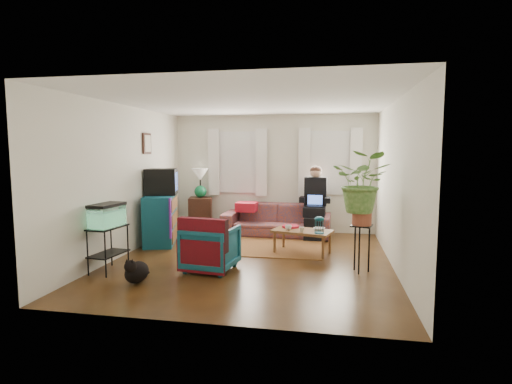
% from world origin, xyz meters
% --- Properties ---
extents(floor, '(4.50, 5.00, 0.01)m').
position_xyz_m(floor, '(0.00, 0.00, 0.00)').
color(floor, '#4F2B14').
rests_on(floor, ground).
extents(ceiling, '(4.50, 5.00, 0.01)m').
position_xyz_m(ceiling, '(0.00, 0.00, 2.60)').
color(ceiling, white).
rests_on(ceiling, wall_back).
extents(wall_back, '(4.50, 0.01, 2.60)m').
position_xyz_m(wall_back, '(0.00, 2.50, 1.30)').
color(wall_back, silver).
rests_on(wall_back, floor).
extents(wall_front, '(4.50, 0.01, 2.60)m').
position_xyz_m(wall_front, '(0.00, -2.50, 1.30)').
color(wall_front, silver).
rests_on(wall_front, floor).
extents(wall_left, '(0.01, 5.00, 2.60)m').
position_xyz_m(wall_left, '(-2.25, 0.00, 1.30)').
color(wall_left, silver).
rests_on(wall_left, floor).
extents(wall_right, '(0.01, 5.00, 2.60)m').
position_xyz_m(wall_right, '(2.25, 0.00, 1.30)').
color(wall_right, silver).
rests_on(wall_right, floor).
extents(window_left, '(1.08, 0.04, 1.38)m').
position_xyz_m(window_left, '(-0.80, 2.48, 1.55)').
color(window_left, white).
rests_on(window_left, wall_back).
extents(window_right, '(1.08, 0.04, 1.38)m').
position_xyz_m(window_right, '(1.25, 2.48, 1.55)').
color(window_right, white).
rests_on(window_right, wall_back).
extents(curtains_left, '(1.36, 0.06, 1.50)m').
position_xyz_m(curtains_left, '(-0.80, 2.40, 1.55)').
color(curtains_left, white).
rests_on(curtains_left, wall_back).
extents(curtains_right, '(1.36, 0.06, 1.50)m').
position_xyz_m(curtains_right, '(1.25, 2.40, 1.55)').
color(curtains_right, white).
rests_on(curtains_right, wall_back).
extents(picture_frame, '(0.04, 0.32, 0.40)m').
position_xyz_m(picture_frame, '(-2.21, 0.85, 1.95)').
color(picture_frame, '#3D2616').
rests_on(picture_frame, wall_left).
extents(area_rug, '(2.02, 1.63, 0.01)m').
position_xyz_m(area_rug, '(0.15, 0.95, 0.01)').
color(area_rug, '#602A1B').
rests_on(area_rug, floor).
extents(sofa, '(2.31, 0.97, 0.89)m').
position_xyz_m(sofa, '(0.14, 2.05, 0.45)').
color(sofa, brown).
rests_on(sofa, floor).
extents(seated_person, '(0.59, 0.72, 1.36)m').
position_xyz_m(seated_person, '(0.96, 2.02, 0.68)').
color(seated_person, black).
rests_on(seated_person, sofa).
extents(side_table, '(0.61, 0.61, 0.74)m').
position_xyz_m(side_table, '(-1.65, 2.31, 0.37)').
color(side_table, '#3E2317').
rests_on(side_table, floor).
extents(table_lamp, '(0.46, 0.46, 0.68)m').
position_xyz_m(table_lamp, '(-1.65, 2.31, 1.06)').
color(table_lamp, white).
rests_on(table_lamp, side_table).
extents(dresser, '(0.80, 1.17, 0.95)m').
position_xyz_m(dresser, '(-1.99, 0.86, 0.48)').
color(dresser, '#125170').
rests_on(dresser, floor).
extents(crt_tv, '(0.71, 0.67, 0.51)m').
position_xyz_m(crt_tv, '(-2.00, 0.96, 1.21)').
color(crt_tv, black).
rests_on(crt_tv, dresser).
extents(aquarium_stand, '(0.41, 0.65, 0.68)m').
position_xyz_m(aquarium_stand, '(-2.00, -1.00, 0.34)').
color(aquarium_stand, black).
rests_on(aquarium_stand, floor).
extents(aquarium, '(0.37, 0.59, 0.36)m').
position_xyz_m(aquarium, '(-2.00, -1.00, 0.86)').
color(aquarium, '#7FD899').
rests_on(aquarium, aquarium_stand).
extents(black_cat, '(0.30, 0.45, 0.38)m').
position_xyz_m(black_cat, '(-1.33, -1.43, 0.19)').
color(black_cat, black).
rests_on(black_cat, floor).
extents(armchair, '(0.81, 0.77, 0.75)m').
position_xyz_m(armchair, '(-0.51, -0.65, 0.38)').
color(armchair, '#136B74').
rests_on(armchair, floor).
extents(serape_throw, '(0.77, 0.27, 0.62)m').
position_xyz_m(serape_throw, '(-0.54, -0.94, 0.53)').
color(serape_throw, '#9E0A0A').
rests_on(serape_throw, armchair).
extents(coffee_table, '(1.12, 0.80, 0.42)m').
position_xyz_m(coffee_table, '(0.80, 0.60, 0.21)').
color(coffee_table, brown).
rests_on(coffee_table, floor).
extents(cup_a, '(0.14, 0.14, 0.09)m').
position_xyz_m(cup_a, '(0.55, 0.57, 0.46)').
color(cup_a, white).
rests_on(cup_a, coffee_table).
extents(cup_b, '(0.11, 0.11, 0.09)m').
position_xyz_m(cup_b, '(0.80, 0.43, 0.46)').
color(cup_b, beige).
rests_on(cup_b, coffee_table).
extents(bowl, '(0.24, 0.24, 0.05)m').
position_xyz_m(bowl, '(1.09, 0.61, 0.44)').
color(bowl, white).
rests_on(bowl, coffee_table).
extents(snack_tray, '(0.38, 0.38, 0.04)m').
position_xyz_m(snack_tray, '(0.57, 0.81, 0.44)').
color(snack_tray, '#B21414').
rests_on(snack_tray, coffee_table).
extents(birdcage, '(0.20, 0.20, 0.29)m').
position_xyz_m(birdcage, '(1.10, 0.37, 0.57)').
color(birdcage, '#115B6B').
rests_on(birdcage, coffee_table).
extents(plant_stand, '(0.38, 0.38, 0.72)m').
position_xyz_m(plant_stand, '(1.74, -0.35, 0.36)').
color(plant_stand, black).
rests_on(plant_stand, floor).
extents(potted_plant, '(0.99, 0.91, 0.91)m').
position_xyz_m(potted_plant, '(1.74, -0.35, 1.22)').
color(potted_plant, '#599947').
rests_on(potted_plant, plant_stand).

